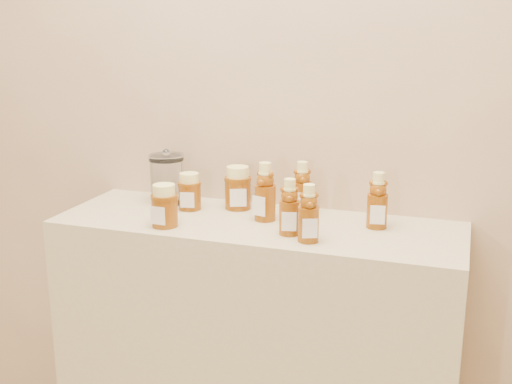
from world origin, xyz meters
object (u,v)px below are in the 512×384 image
(display_table, at_px, (256,359))
(bear_bottle_back_left, at_px, (265,188))
(glass_canister, at_px, (167,177))
(honey_jar_left, at_px, (190,191))
(bear_bottle_front_left, at_px, (290,203))

(display_table, relative_size, bear_bottle_back_left, 6.08)
(bear_bottle_back_left, bearing_deg, glass_canister, -175.26)
(honey_jar_left, bearing_deg, bear_bottle_front_left, -32.38)
(display_table, height_order, honey_jar_left, honey_jar_left)
(bear_bottle_back_left, relative_size, glass_canister, 1.14)
(honey_jar_left, xyz_separation_m, glass_canister, (-0.10, 0.04, 0.03))
(display_table, xyz_separation_m, bear_bottle_front_left, (0.12, -0.08, 0.54))
(bear_bottle_back_left, bearing_deg, display_table, -104.60)
(bear_bottle_front_left, bearing_deg, honey_jar_left, 145.38)
(bear_bottle_back_left, bearing_deg, honey_jar_left, -170.43)
(honey_jar_left, bearing_deg, display_table, -25.84)
(display_table, relative_size, bear_bottle_front_left, 6.71)
(bear_bottle_back_left, height_order, honey_jar_left, bear_bottle_back_left)
(display_table, height_order, bear_bottle_front_left, bear_bottle_front_left)
(bear_bottle_front_left, bearing_deg, bear_bottle_back_left, 120.92)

